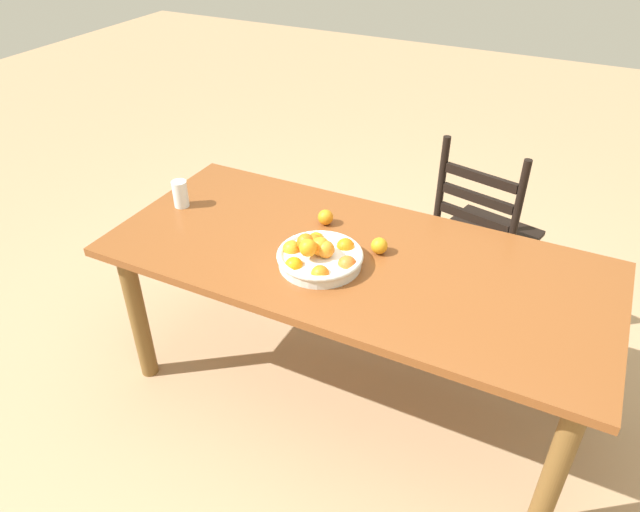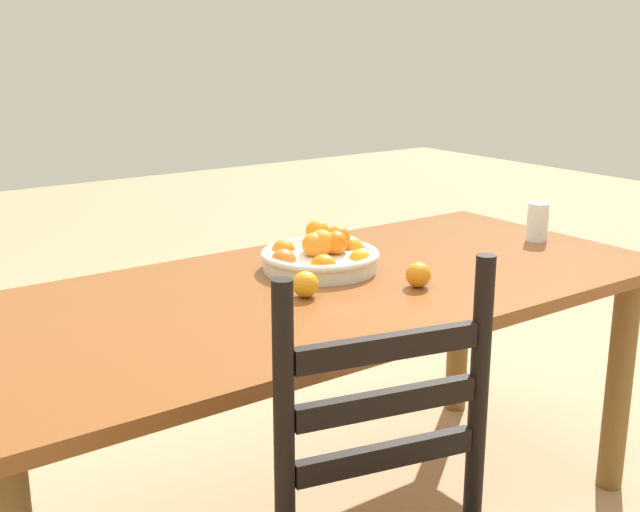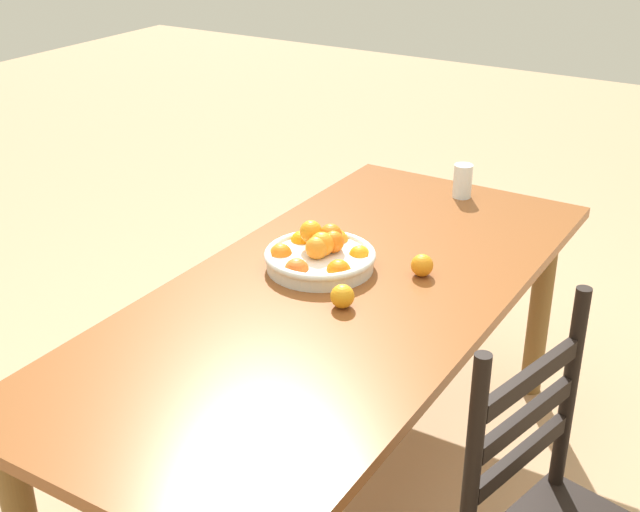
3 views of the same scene
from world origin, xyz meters
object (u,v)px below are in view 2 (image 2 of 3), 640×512
at_px(dining_table, 316,321).
at_px(drinking_glass, 538,222).
at_px(fruit_bowl, 321,256).
at_px(orange_loose_0, 305,284).
at_px(orange_loose_1, 418,275).

bearing_deg(dining_table, drinking_glass, 178.88).
relative_size(fruit_bowl, orange_loose_0, 5.03).
bearing_deg(orange_loose_0, orange_loose_1, 160.31).
xyz_separation_m(orange_loose_0, drinking_glass, (-0.94, -0.05, 0.03)).
bearing_deg(drinking_glass, orange_loose_0, 2.78).
height_order(dining_table, orange_loose_0, orange_loose_0).
bearing_deg(fruit_bowl, drinking_glass, 170.01).
relative_size(orange_loose_1, drinking_glass, 0.55).
distance_m(orange_loose_0, orange_loose_1, 0.31).
height_order(orange_loose_0, orange_loose_1, same).
relative_size(fruit_bowl, drinking_glass, 2.75).
relative_size(dining_table, drinking_glass, 16.42).
relative_size(orange_loose_0, drinking_glass, 0.55).
bearing_deg(drinking_glass, fruit_bowl, -9.99).
relative_size(orange_loose_0, orange_loose_1, 1.00).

